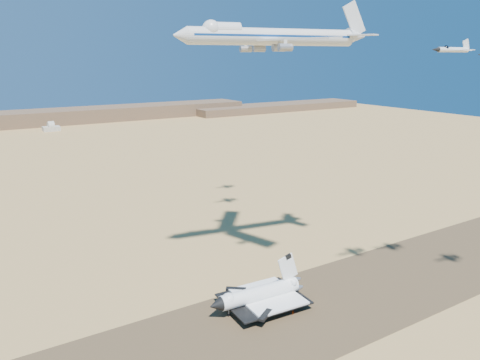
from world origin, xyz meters
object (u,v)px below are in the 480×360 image
chase_jet_a (452,50)px  crew_b (293,308)px  crew_a (290,306)px  chase_jet_f (249,35)px  shuttle (259,295)px  carrier_747 (268,37)px  chase_jet_e (252,41)px  crew_c (293,313)px

chase_jet_a → crew_b: bearing=151.5°
crew_a → chase_jet_f: 140.43m
shuttle → chase_jet_a: bearing=-31.3°
chase_jet_f → carrier_747: bearing=-113.6°
crew_b → shuttle: bearing=47.8°
shuttle → chase_jet_f: size_ratio=2.57×
chase_jet_a → chase_jet_e: 95.18m
chase_jet_a → carrier_747: bearing=125.4°
crew_b → crew_a: bearing=7.3°
crew_a → crew_b: crew_b is taller
shuttle → carrier_747: 90.40m
carrier_747 → crew_b: (-6.75, -26.96, -90.82)m
crew_b → chase_jet_f: size_ratio=0.13×
carrier_747 → chase_jet_a: bearing=-48.2°
crew_c → chase_jet_a: 97.38m
shuttle → chase_jet_f: bearing=62.2°
chase_jet_f → crew_a: bearing=-110.3°
crew_b → chase_jet_f: bearing=-25.0°
shuttle → chase_jet_e: bearing=62.0°
crew_a → chase_jet_a: 97.55m
crew_c → carrier_747: bearing=-49.6°
crew_b → chase_jet_a: bearing=-123.1°
shuttle → crew_c: bearing=-51.2°
carrier_747 → chase_jet_a: carrier_747 is taller
crew_b → chase_jet_a: chase_jet_a is taller
crew_b → chase_jet_e: (29.03, 70.41, 90.92)m
shuttle → chase_jet_e: chase_jet_e is taller
crew_c → chase_jet_e: chase_jet_e is taller
chase_jet_a → chase_jet_e: (-8.67, 94.66, 4.86)m
crew_c → chase_jet_f: (45.56, 97.41, 94.92)m
crew_b → chase_jet_a: (37.71, -24.25, 86.05)m
shuttle → chase_jet_a: (46.67, -32.28, 82.23)m
carrier_747 → chase_jet_a: 60.02m
carrier_747 → crew_a: size_ratio=42.49×
carrier_747 → crew_a: carrier_747 is taller
crew_a → chase_jet_f: chase_jet_f is taller
crew_b → crew_c: (-1.81, -2.04, -0.13)m
chase_jet_a → chase_jet_e: chase_jet_e is taller
shuttle → chase_jet_f: 136.68m
chase_jet_a → chase_jet_f: chase_jet_f is taller
crew_c → chase_jet_e: bearing=-56.2°
chase_jet_f → chase_jet_a: bearing=-88.1°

